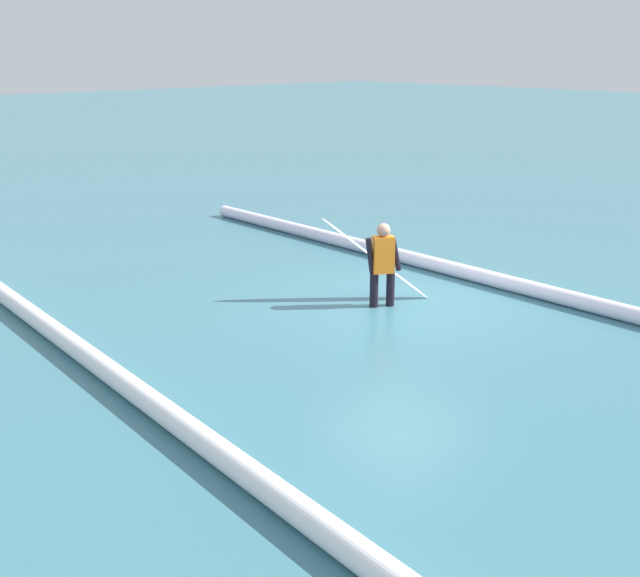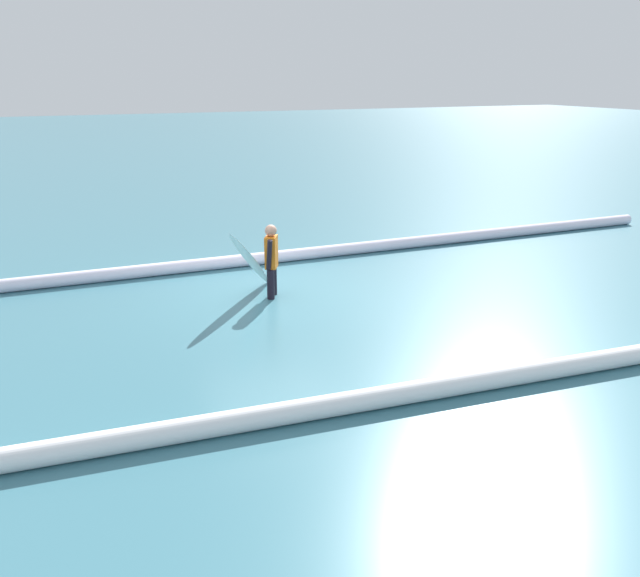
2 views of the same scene
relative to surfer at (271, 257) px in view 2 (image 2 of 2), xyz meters
name	(u,v)px [view 2 (image 2 of 2)]	position (x,y,z in m)	size (l,w,h in m)	color
ground_plane	(271,290)	(-0.12, -0.37, -0.76)	(126.93, 126.93, 0.00)	teal
surfer	(271,257)	(0.00, 0.00, 0.00)	(0.34, 0.60, 1.38)	black
surfboard	(251,260)	(0.34, -0.20, -0.06)	(1.35, 1.53, 1.43)	white
wave_crest_foreground	(315,253)	(-1.86, -2.24, -0.63)	(0.27, 0.27, 19.00)	white
wave_crest_midground	(191,429)	(2.69, 4.61, -0.62)	(0.28, 0.28, 21.54)	white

